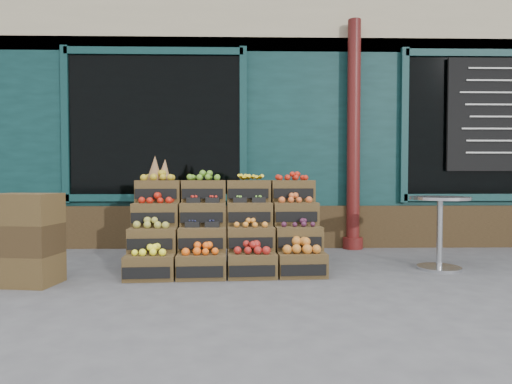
{
  "coord_description": "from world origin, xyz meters",
  "views": [
    {
      "loc": [
        -0.3,
        -3.94,
        1.01
      ],
      "look_at": [
        -0.2,
        0.7,
        0.85
      ],
      "focal_mm": 30.0,
      "sensor_mm": 36.0,
      "label": 1
    }
  ],
  "objects": [
    {
      "name": "ground",
      "position": [
        0.0,
        0.0,
        0.0
      ],
      "size": [
        60.0,
        60.0,
        0.0
      ],
      "primitive_type": "plane",
      "color": "#4E4E51",
      "rests_on": "ground"
    },
    {
      "name": "shop_facade",
      "position": [
        0.0,
        5.11,
        2.4
      ],
      "size": [
        12.0,
        6.24,
        4.8
      ],
      "color": "#0E3030",
      "rests_on": "ground"
    },
    {
      "name": "crate_display",
      "position": [
        -0.53,
        0.75,
        0.39
      ],
      "size": [
        2.06,
        1.09,
        1.26
      ],
      "rotation": [
        0.0,
        0.0,
        0.06
      ],
      "color": "#48361C",
      "rests_on": "ground"
    },
    {
      "name": "spare_crates",
      "position": [
        -2.38,
        0.1,
        0.43
      ],
      "size": [
        0.62,
        0.47,
        0.86
      ],
      "rotation": [
        0.0,
        0.0,
        -0.13
      ],
      "color": "#48361C",
      "rests_on": "ground"
    },
    {
      "name": "bistro_table",
      "position": [
        1.81,
        0.67,
        0.5
      ],
      "size": [
        0.63,
        0.63,
        0.8
      ],
      "rotation": [
        0.0,
        0.0,
        -0.31
      ],
      "color": "silver",
      "rests_on": "ground"
    },
    {
      "name": "shopkeeper",
      "position": [
        -1.33,
        2.65,
        1.09
      ],
      "size": [
        0.8,
        0.53,
        2.19
      ],
      "primitive_type": "imported",
      "rotation": [
        0.0,
        0.0,
        3.13
      ],
      "color": "#18551E",
      "rests_on": "ground"
    }
  ]
}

